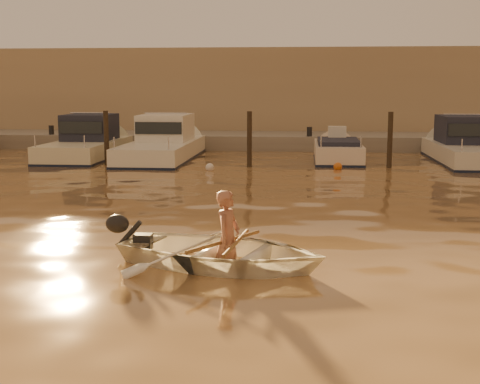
# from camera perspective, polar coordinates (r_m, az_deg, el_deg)

# --- Properties ---
(ground_plane) EXTENTS (160.00, 160.00, 0.00)m
(ground_plane) POSITION_cam_1_polar(r_m,az_deg,el_deg) (10.79, -4.21, -6.62)
(ground_plane) COLOR brown
(ground_plane) RESTS_ON ground
(dinghy) EXTENTS (4.02, 3.36, 0.72)m
(dinghy) POSITION_cam_1_polar(r_m,az_deg,el_deg) (10.90, -1.52, -5.14)
(dinghy) COLOR white
(dinghy) RESTS_ON ground_plane
(person) EXTENTS (0.52, 0.65, 1.56)m
(person) POSITION_cam_1_polar(r_m,az_deg,el_deg) (10.81, -1.04, -3.96)
(person) COLOR #A16550
(person) RESTS_ON dinghy
(outboard_motor) EXTENTS (0.98, 0.64, 0.70)m
(outboard_motor) POSITION_cam_1_polar(r_m,az_deg,el_deg) (11.56, -8.37, -4.20)
(outboard_motor) COLOR black
(outboard_motor) RESTS_ON dinghy
(oar_port) EXTENTS (0.23, 2.10, 0.13)m
(oar_port) POSITION_cam_1_polar(r_m,az_deg,el_deg) (10.76, -0.30, -4.33)
(oar_port) COLOR brown
(oar_port) RESTS_ON dinghy
(oar_starboard) EXTENTS (0.99, 1.91, 0.13)m
(oar_starboard) POSITION_cam_1_polar(r_m,az_deg,el_deg) (10.84, -1.28, -4.23)
(oar_starboard) COLOR brown
(oar_starboard) RESTS_ON dinghy
(moored_boat_1) EXTENTS (2.31, 6.84, 1.75)m
(moored_boat_1) POSITION_cam_1_polar(r_m,az_deg,el_deg) (27.77, -13.02, 4.11)
(moored_boat_1) COLOR beige
(moored_boat_1) RESTS_ON ground_plane
(moored_boat_2) EXTENTS (2.41, 8.03, 1.75)m
(moored_boat_2) POSITION_cam_1_polar(r_m,az_deg,el_deg) (26.94, -6.65, 4.14)
(moored_boat_2) COLOR white
(moored_boat_2) RESTS_ON ground_plane
(moored_boat_3) EXTENTS (1.77, 5.22, 0.95)m
(moored_boat_3) POSITION_cam_1_polar(r_m,az_deg,el_deg) (26.41, 8.33, 3.13)
(moored_boat_3) COLOR beige
(moored_boat_3) RESTS_ON ground_plane
(moored_boat_4) EXTENTS (2.40, 7.35, 1.75)m
(moored_boat_4) POSITION_cam_1_polar(r_m,az_deg,el_deg) (27.07, 18.90, 3.74)
(moored_boat_4) COLOR beige
(moored_boat_4) RESTS_ON ground_plane
(piling_1) EXTENTS (0.18, 0.18, 2.20)m
(piling_1) POSITION_cam_1_polar(r_m,az_deg,el_deg) (25.20, -11.33, 4.31)
(piling_1) COLOR #2D2319
(piling_1) RESTS_ON ground_plane
(piling_2) EXTENTS (0.18, 0.18, 2.20)m
(piling_2) POSITION_cam_1_polar(r_m,az_deg,el_deg) (24.20, 0.81, 4.30)
(piling_2) COLOR #2D2319
(piling_2) RESTS_ON ground_plane
(piling_3) EXTENTS (0.18, 0.18, 2.20)m
(piling_3) POSITION_cam_1_polar(r_m,az_deg,el_deg) (24.31, 12.67, 4.10)
(piling_3) COLOR #2D2319
(piling_3) RESTS_ON ground_plane
(fender_b) EXTENTS (0.30, 0.30, 0.30)m
(fender_b) POSITION_cam_1_polar(r_m,az_deg,el_deg) (25.16, -13.11, 2.42)
(fender_b) COLOR orange
(fender_b) RESTS_ON ground_plane
(fender_c) EXTENTS (0.30, 0.30, 0.30)m
(fender_c) POSITION_cam_1_polar(r_m,az_deg,el_deg) (23.22, -2.60, 2.11)
(fender_c) COLOR silver
(fender_c) RESTS_ON ground_plane
(fender_d) EXTENTS (0.30, 0.30, 0.30)m
(fender_d) POSITION_cam_1_polar(r_m,az_deg,el_deg) (23.69, 8.35, 2.16)
(fender_d) COLOR #C95E17
(fender_d) RESTS_ON ground_plane
(quay) EXTENTS (52.00, 4.00, 1.00)m
(quay) POSITION_cam_1_polar(r_m,az_deg,el_deg) (31.91, 2.30, 4.10)
(quay) COLOR gray
(quay) RESTS_ON ground_plane
(waterfront_building) EXTENTS (46.00, 7.00, 4.80)m
(waterfront_building) POSITION_cam_1_polar(r_m,az_deg,el_deg) (37.28, 2.81, 8.27)
(waterfront_building) COLOR #9E8466
(waterfront_building) RESTS_ON quay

